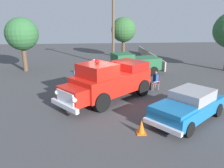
{
  "coord_description": "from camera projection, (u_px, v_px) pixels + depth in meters",
  "views": [
    {
      "loc": [
        -12.41,
        1.07,
        4.8
      ],
      "look_at": [
        0.27,
        -0.09,
        0.92
      ],
      "focal_mm": 35.36,
      "sensor_mm": 36.0,
      "label": 1
    }
  ],
  "objects": [
    {
      "name": "spectator_standing",
      "position": [
        94.0,
        68.0,
        17.3
      ],
      "size": [
        0.6,
        0.43,
        1.68
      ],
      "color": "#2D334C",
      "rests_on": "ground"
    },
    {
      "name": "traffic_cone",
      "position": [
        141.0,
        127.0,
        9.4
      ],
      "size": [
        0.4,
        0.4,
        0.64
      ],
      "color": "orange",
      "rests_on": "ground"
    },
    {
      "name": "spectator_seated",
      "position": [
        154.0,
        80.0,
        15.04
      ],
      "size": [
        0.5,
        0.61,
        1.29
      ],
      "color": "#383842",
      "rests_on": "ground"
    },
    {
      "name": "oak_tree_right",
      "position": [
        123.0,
        30.0,
        26.04
      ],
      "size": [
        2.9,
        2.9,
        4.82
      ],
      "color": "brown",
      "rests_on": "ground"
    },
    {
      "name": "oak_tree_distant",
      "position": [
        22.0,
        34.0,
        19.55
      ],
      "size": [
        2.9,
        2.9,
        4.81
      ],
      "color": "brown",
      "rests_on": "ground"
    },
    {
      "name": "utility_pole",
      "position": [
        113.0,
        28.0,
        21.42
      ],
      "size": [
        1.16,
        1.4,
        7.19
      ],
      "color": "brown",
      "rests_on": "ground"
    },
    {
      "name": "background_fence",
      "position": [
        149.0,
        56.0,
        25.58
      ],
      "size": [
        11.73,
        0.12,
        0.9
      ],
      "color": "#A8A393",
      "rests_on": "ground"
    },
    {
      "name": "lawn_chair_near_truck",
      "position": [
        156.0,
        81.0,
        15.12
      ],
      "size": [
        0.61,
        0.61,
        1.02
      ],
      "color": "#B7BABF",
      "rests_on": "ground"
    },
    {
      "name": "classic_hot_rod",
      "position": [
        188.0,
        106.0,
        10.53
      ],
      "size": [
        4.14,
        4.58,
        1.46
      ],
      "color": "black",
      "rests_on": "ground"
    },
    {
      "name": "lawn_chair_by_car",
      "position": [
        78.0,
        77.0,
        16.22
      ],
      "size": [
        0.67,
        0.67,
        1.02
      ],
      "color": "#B7BABF",
      "rests_on": "ground"
    },
    {
      "name": "parked_pickup",
      "position": [
        132.0,
        64.0,
        18.81
      ],
      "size": [
        2.99,
        5.1,
        1.9
      ],
      "color": "black",
      "rests_on": "ground"
    },
    {
      "name": "vintage_fire_truck",
      "position": [
        109.0,
        80.0,
        13.08
      ],
      "size": [
        5.46,
        5.97,
        2.59
      ],
      "color": "black",
      "rests_on": "ground"
    },
    {
      "name": "ground_plane",
      "position": [
        111.0,
        100.0,
        13.32
      ],
      "size": [
        60.0,
        60.0,
        0.0
      ],
      "primitive_type": "plane",
      "color": "#424244"
    }
  ]
}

